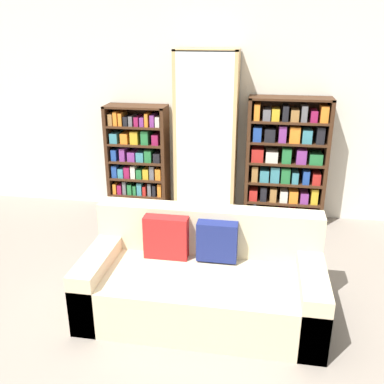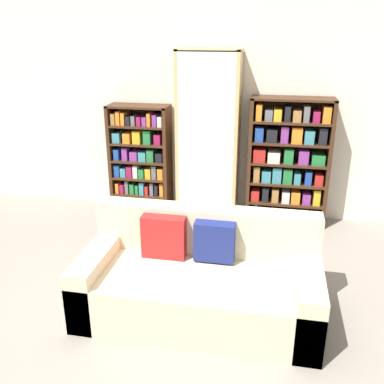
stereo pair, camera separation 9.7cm
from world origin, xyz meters
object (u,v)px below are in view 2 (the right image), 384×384
display_cabinet (208,138)px  bookshelf_left (141,161)px  bookshelf_right (288,164)px  couch (200,281)px  wine_bottle (255,224)px

display_cabinet → bookshelf_left: bearing=178.9°
bookshelf_left → bookshelf_right: (1.77, -0.00, 0.07)m
couch → bookshelf_left: size_ratio=1.40×
bookshelf_left → bookshelf_right: bearing=-0.0°
bookshelf_left → display_cabinet: bearing=-1.1°
couch → wine_bottle: bearing=75.5°
bookshelf_right → bookshelf_left: bearing=180.0°
bookshelf_left → display_cabinet: display_cabinet is taller
couch → bookshelf_right: (0.69, 1.91, 0.45)m
couch → display_cabinet: 2.04m
display_cabinet → bookshelf_right: 0.96m
display_cabinet → wine_bottle: bearing=-38.0°
couch → wine_bottle: (0.37, 1.42, -0.12)m
couch → display_cabinet: display_cabinet is taller
display_cabinet → bookshelf_right: (0.93, 0.02, -0.26)m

